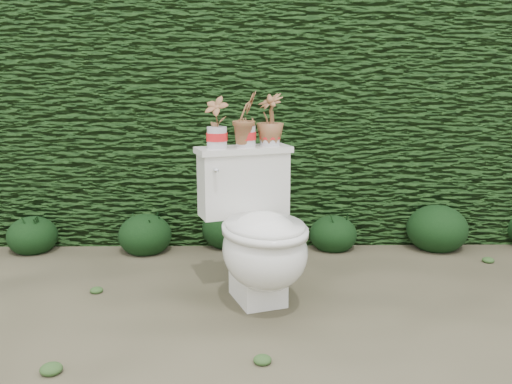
{
  "coord_description": "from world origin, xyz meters",
  "views": [
    {
      "loc": [
        -0.27,
        -2.62,
        1.18
      ],
      "look_at": [
        -0.23,
        0.29,
        0.55
      ],
      "focal_mm": 40.0,
      "sensor_mm": 36.0,
      "label": 1
    }
  ],
  "objects_px": {
    "potted_plant_left": "(217,124)",
    "potted_plant_right": "(270,121)",
    "toilet": "(259,235)",
    "potted_plant_center": "(246,120)"
  },
  "relations": [
    {
      "from": "toilet",
      "to": "potted_plant_center",
      "type": "xyz_separation_m",
      "value": [
        -0.07,
        0.23,
        0.56
      ]
    },
    {
      "from": "potted_plant_center",
      "to": "potted_plant_left",
      "type": "bearing_deg",
      "value": 142.69
    },
    {
      "from": "potted_plant_left",
      "to": "potted_plant_right",
      "type": "height_order",
      "value": "potted_plant_right"
    },
    {
      "from": "potted_plant_left",
      "to": "potted_plant_right",
      "type": "bearing_deg",
      "value": 48.56
    },
    {
      "from": "toilet",
      "to": "potted_plant_right",
      "type": "bearing_deg",
      "value": 57.88
    },
    {
      "from": "toilet",
      "to": "potted_plant_left",
      "type": "height_order",
      "value": "potted_plant_left"
    },
    {
      "from": "toilet",
      "to": "potted_plant_left",
      "type": "bearing_deg",
      "value": 121.09
    },
    {
      "from": "potted_plant_left",
      "to": "potted_plant_center",
      "type": "bearing_deg",
      "value": 48.56
    },
    {
      "from": "potted_plant_right",
      "to": "toilet",
      "type": "bearing_deg",
      "value": -56.31
    },
    {
      "from": "potted_plant_left",
      "to": "potted_plant_right",
      "type": "relative_size",
      "value": 0.96
    }
  ]
}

